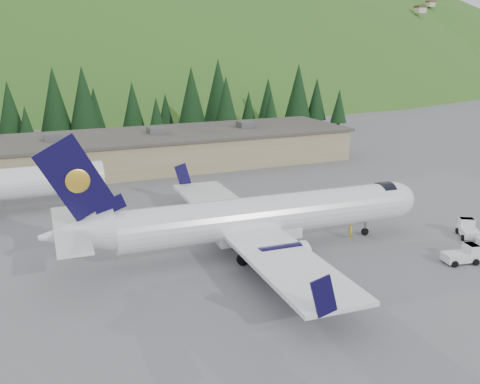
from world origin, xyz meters
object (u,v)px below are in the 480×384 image
(airliner, at_px, (256,218))
(ramp_worker, at_px, (351,230))
(terminal_building, at_px, (125,152))
(baggage_tug_a, at_px, (463,255))
(baggage_tug_c, at_px, (468,229))

(airliner, distance_m, ramp_worker, 10.16)
(terminal_building, relative_size, ramp_worker, 38.85)
(baggage_tug_a, xyz_separation_m, terminal_building, (-19.44, 47.59, 1.90))
(baggage_tug_c, distance_m, ramp_worker, 11.80)
(airliner, height_order, ramp_worker, airliner)
(baggage_tug_a, relative_size, baggage_tug_c, 0.97)
(terminal_building, height_order, ramp_worker, terminal_building)
(baggage_tug_a, xyz_separation_m, ramp_worker, (-5.60, 8.86, 0.19))
(baggage_tug_a, height_order, ramp_worker, ramp_worker)
(baggage_tug_a, bearing_deg, baggage_tug_c, 52.31)
(baggage_tug_c, bearing_deg, ramp_worker, 100.15)
(airliner, bearing_deg, terminal_building, 98.74)
(baggage_tug_a, distance_m, baggage_tug_c, 7.25)
(airliner, relative_size, terminal_building, 0.50)
(airliner, relative_size, ramp_worker, 19.53)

